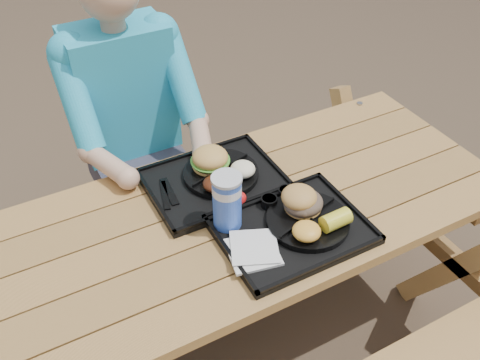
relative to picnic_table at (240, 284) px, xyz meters
name	(u,v)px	position (x,y,z in m)	size (l,w,h in m)	color
ground	(240,342)	(0.00, 0.00, -0.38)	(60.00, 60.00, 0.00)	#999999
picnic_table	(240,284)	(0.00, 0.00, 0.00)	(1.80, 1.49, 0.75)	#999999
tray_near	(292,230)	(0.09, -0.16, 0.39)	(0.45, 0.35, 0.02)	black
tray_far	(215,182)	(-0.01, 0.16, 0.39)	(0.45, 0.35, 0.02)	black
plate_near	(308,221)	(0.15, -0.17, 0.41)	(0.26, 0.26, 0.02)	black
plate_far	(221,173)	(0.02, 0.17, 0.41)	(0.26, 0.26, 0.02)	black
napkin_stack	(253,251)	(-0.06, -0.20, 0.40)	(0.14, 0.14, 0.02)	silver
soda_cup	(227,203)	(-0.07, -0.05, 0.48)	(0.09, 0.09, 0.18)	blue
condiment_bbq	(269,202)	(0.08, -0.04, 0.41)	(0.05, 0.05, 0.03)	black
condiment_mustard	(286,193)	(0.16, -0.03, 0.41)	(0.05, 0.05, 0.03)	gold
sandwich	(304,194)	(0.16, -0.12, 0.48)	(0.12, 0.12, 0.12)	#C48C45
mac_cheese	(307,231)	(0.10, -0.23, 0.44)	(0.09, 0.09, 0.04)	#FABA41
corn_cob	(336,220)	(0.20, -0.24, 0.44)	(0.09, 0.09, 0.05)	yellow
cutlery_far	(169,191)	(-0.17, 0.17, 0.40)	(0.02, 0.14, 0.01)	black
burger	(210,154)	(0.00, 0.21, 0.47)	(0.13, 0.13, 0.11)	gold
baked_beans	(215,184)	(-0.04, 0.10, 0.43)	(0.08, 0.08, 0.04)	#491E0E
potato_salad	(243,169)	(0.07, 0.12, 0.44)	(0.09, 0.09, 0.05)	white
diner	(132,140)	(-0.14, 0.70, 0.27)	(0.48, 0.84, 1.28)	teal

